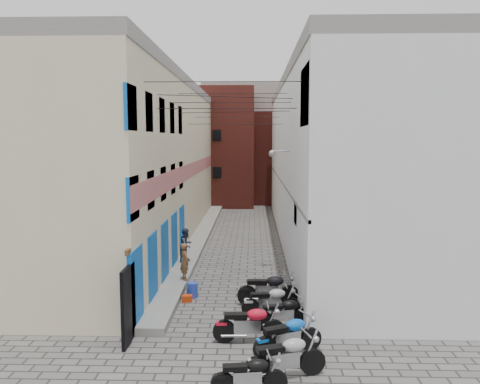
# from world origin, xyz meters

# --- Properties ---
(ground) EXTENTS (90.00, 90.00, 0.00)m
(ground) POSITION_xyz_m (0.00, 0.00, 0.00)
(ground) COLOR #585552
(ground) RESTS_ON ground
(plinth) EXTENTS (0.90, 26.00, 0.25)m
(plinth) POSITION_xyz_m (-2.05, 13.00, 0.12)
(plinth) COLOR gray
(plinth) RESTS_ON ground
(building_left) EXTENTS (5.10, 27.00, 9.00)m
(building_left) POSITION_xyz_m (-4.98, 12.95, 4.50)
(building_left) COLOR beige
(building_left) RESTS_ON ground
(building_right) EXTENTS (5.94, 26.00, 9.00)m
(building_right) POSITION_xyz_m (5.00, 13.00, 4.51)
(building_right) COLOR silver
(building_right) RESTS_ON ground
(building_far_brick_left) EXTENTS (6.00, 6.00, 10.00)m
(building_far_brick_left) POSITION_xyz_m (-2.00, 28.00, 5.00)
(building_far_brick_left) COLOR maroon
(building_far_brick_left) RESTS_ON ground
(building_far_brick_right) EXTENTS (5.00, 6.00, 8.00)m
(building_far_brick_right) POSITION_xyz_m (3.00, 30.00, 4.00)
(building_far_brick_right) COLOR maroon
(building_far_brick_right) RESTS_ON ground
(building_far_concrete) EXTENTS (8.00, 5.00, 11.00)m
(building_far_concrete) POSITION_xyz_m (0.00, 34.00, 5.50)
(building_far_concrete) COLOR gray
(building_far_concrete) RESTS_ON ground
(far_shopfront) EXTENTS (2.00, 0.30, 2.40)m
(far_shopfront) POSITION_xyz_m (0.00, 25.20, 1.20)
(far_shopfront) COLOR black
(far_shopfront) RESTS_ON ground
(overhead_wires) EXTENTS (5.80, 13.02, 1.32)m
(overhead_wires) POSITION_xyz_m (0.00, 7.64, 7.12)
(overhead_wires) COLOR black
(overhead_wires) RESTS_ON ground
(motorcycle_a) EXTENTS (1.80, 0.78, 1.01)m
(motorcycle_a) POSITION_xyz_m (0.89, -3.00, 0.50)
(motorcycle_a) COLOR black
(motorcycle_a) RESTS_ON ground
(motorcycle_b) EXTENTS (2.16, 1.25, 1.19)m
(motorcycle_b) POSITION_xyz_m (1.74, -2.27, 0.60)
(motorcycle_b) COLOR #9A999D
(motorcycle_b) RESTS_ON ground
(motorcycle_c) EXTENTS (2.10, 1.45, 1.17)m
(motorcycle_c) POSITION_xyz_m (1.90, -1.04, 0.59)
(motorcycle_c) COLOR #0C56B5
(motorcycle_c) RESTS_ON ground
(motorcycle_d) EXTENTS (2.08, 0.74, 1.19)m
(motorcycle_d) POSITION_xyz_m (0.86, -0.27, 0.59)
(motorcycle_d) COLOR red
(motorcycle_d) RESTS_ON ground
(motorcycle_e) EXTENTS (1.92, 1.02, 1.06)m
(motorcycle_e) POSITION_xyz_m (1.90, 0.73, 0.53)
(motorcycle_e) COLOR black
(motorcycle_e) RESTS_ON ground
(motorcycle_f) EXTENTS (1.97, 0.81, 1.11)m
(motorcycle_f) POSITION_xyz_m (1.54, 1.69, 0.55)
(motorcycle_f) COLOR #A2A2A7
(motorcycle_f) RESTS_ON ground
(motorcycle_g) EXTENTS (2.17, 0.75, 1.25)m
(motorcycle_g) POSITION_xyz_m (1.49, 2.75, 0.62)
(motorcycle_g) COLOR black
(motorcycle_g) RESTS_ON ground
(person_a) EXTENTS (0.55, 0.63, 1.45)m
(person_a) POSITION_xyz_m (-1.70, 4.77, 0.97)
(person_a) COLOR brown
(person_a) RESTS_ON plinth
(person_b) EXTENTS (0.84, 0.91, 1.51)m
(person_b) POSITION_xyz_m (-2.03, 7.49, 1.00)
(person_b) COLOR #31384A
(person_b) RESTS_ON plinth
(water_jug_near) EXTENTS (0.43, 0.43, 0.54)m
(water_jug_near) POSITION_xyz_m (-1.21, 3.44, 0.27)
(water_jug_near) COLOR #2640BE
(water_jug_near) RESTS_ON ground
(water_jug_far) EXTENTS (0.32, 0.32, 0.46)m
(water_jug_far) POSITION_xyz_m (-1.33, 3.73, 0.23)
(water_jug_far) COLOR blue
(water_jug_far) RESTS_ON ground
(red_crate) EXTENTS (0.40, 0.32, 0.23)m
(red_crate) POSITION_xyz_m (-1.36, 3.00, 0.11)
(red_crate) COLOR #B2340C
(red_crate) RESTS_ON ground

